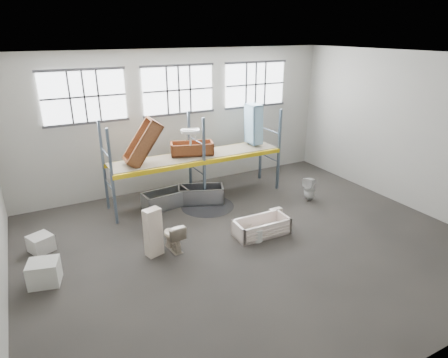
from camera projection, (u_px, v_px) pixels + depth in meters
floor at (249, 244)px, 10.81m from camera, size 12.00×10.00×0.10m
ceiling at (254, 54)px, 8.96m from camera, size 12.00×10.00×0.10m
wall_back at (179, 120)px, 14.05m from camera, size 12.00×0.10×5.00m
wall_front at (429, 251)px, 5.72m from camera, size 12.00×0.10×5.00m
wall_right at (409, 131)px, 12.52m from camera, size 0.10×10.00×5.00m
window_left at (84, 97)px, 12.16m from camera, size 2.60×0.04×1.60m
window_mid at (179, 90)px, 13.56m from camera, size 2.60×0.04×1.60m
window_right at (255, 84)px, 14.95m from camera, size 2.60×0.04×1.60m
rack_upright_la at (112, 178)px, 11.33m from camera, size 0.08×0.08×3.00m
rack_upright_lb at (104, 166)px, 12.32m from camera, size 0.08×0.08×3.00m
rack_upright_ma at (204, 163)px, 12.64m from camera, size 0.08×0.08×3.00m
rack_upright_mb at (190, 153)px, 13.62m from camera, size 0.08×0.08×3.00m
rack_upright_ra at (279, 150)px, 13.94m from camera, size 0.08×0.08×3.00m
rack_upright_rb at (261, 142)px, 14.93m from camera, size 0.08×0.08×3.00m
rack_beam_front at (204, 163)px, 12.64m from camera, size 6.00×0.10×0.14m
rack_beam_back at (190, 153)px, 13.62m from camera, size 6.00×0.10×0.14m
shelf_deck at (197, 155)px, 13.10m from camera, size 5.90×1.10×0.03m
wet_patch at (207, 206)px, 13.01m from camera, size 1.80×1.80×0.00m
bathtub_beige at (261, 227)px, 11.16m from camera, size 1.63×0.80×0.47m
cistern_spare at (276, 214)px, 11.82m from camera, size 0.40×0.20×0.37m
sink_in_tub at (245, 226)px, 11.36m from camera, size 0.55×0.55×0.14m
toilet_beige at (173, 236)px, 10.31m from camera, size 0.52×0.83×0.81m
cistern_tall at (153, 232)px, 9.98m from camera, size 0.49×0.39×1.32m
toilet_white at (309, 189)px, 13.32m from camera, size 0.51×0.50×0.86m
steel_tub_left at (166, 199)px, 12.89m from camera, size 1.55×0.83×0.55m
steel_tub_right at (201, 194)px, 13.25m from camera, size 1.70×1.25×0.57m
rust_tub_flat at (192, 148)px, 13.06m from camera, size 1.57×1.07×0.40m
rust_tub_tilted at (143, 142)px, 11.99m from camera, size 1.31×0.81×1.54m
sink_on_shelf at (191, 144)px, 12.51m from camera, size 0.74×0.66×0.54m
blue_tub_upright at (254, 124)px, 13.92m from camera, size 0.46×0.67×1.44m
bucket at (257, 235)px, 10.82m from camera, size 0.33×0.33×0.36m
carton_near at (44, 273)px, 8.95m from camera, size 0.80×0.73×0.58m
carton_far at (41, 243)px, 10.31m from camera, size 0.72×0.72×0.46m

